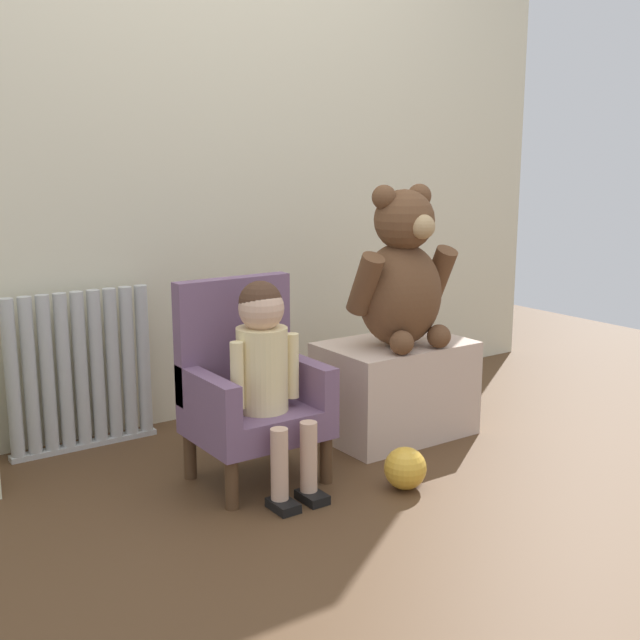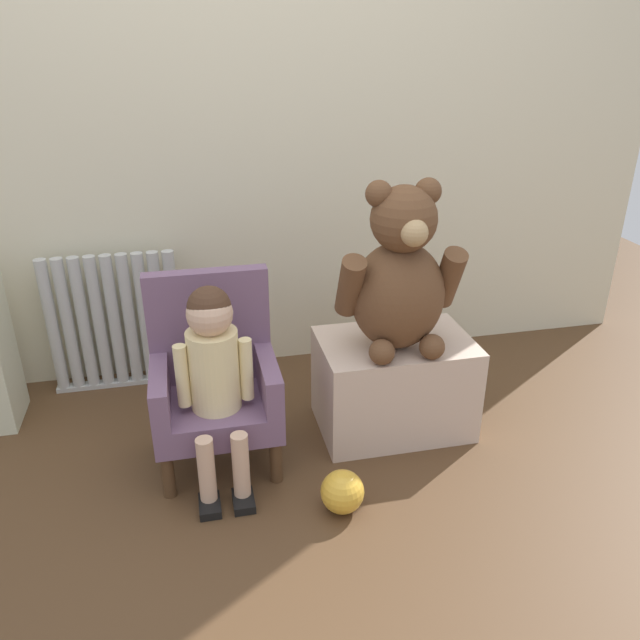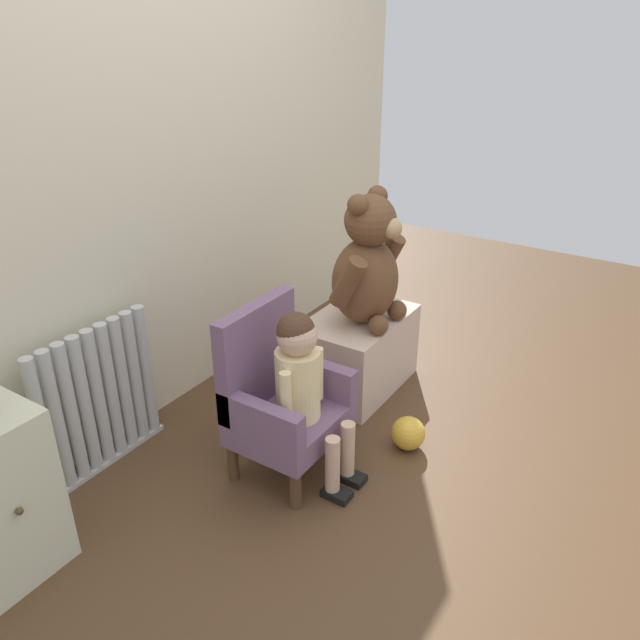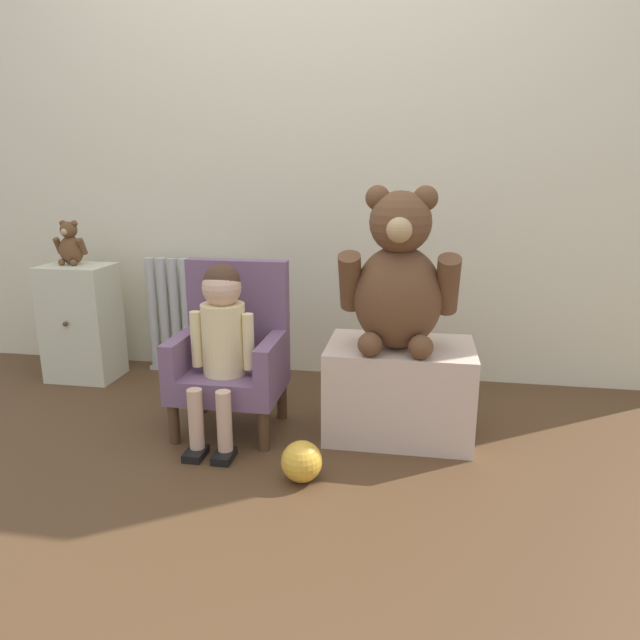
% 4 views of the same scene
% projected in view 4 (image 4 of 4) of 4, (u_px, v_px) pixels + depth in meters
% --- Properties ---
extents(ground_plane, '(6.00, 6.00, 0.00)m').
position_uv_depth(ground_plane, '(236.00, 507.00, 1.81)').
color(ground_plane, '#4F351F').
extents(back_wall, '(3.80, 0.05, 2.40)m').
position_uv_depth(back_wall, '(310.00, 135.00, 2.75)').
color(back_wall, beige).
rests_on(back_wall, ground_plane).
extents(radiator, '(0.56, 0.05, 0.60)m').
position_uv_depth(radiator, '(198.00, 317.00, 2.96)').
color(radiator, '#BCBEBC').
rests_on(radiator, ground_plane).
extents(small_dresser, '(0.33, 0.27, 0.58)m').
position_uv_depth(small_dresser, '(82.00, 323.00, 2.87)').
color(small_dresser, beige).
rests_on(small_dresser, ground_plane).
extents(child_armchair, '(0.43, 0.36, 0.68)m').
position_uv_depth(child_armchair, '(232.00, 354.00, 2.32)').
color(child_armchair, slate).
rests_on(child_armchair, ground_plane).
extents(child_figure, '(0.25, 0.35, 0.70)m').
position_uv_depth(child_figure, '(222.00, 329.00, 2.18)').
color(child_figure, beige).
rests_on(child_figure, ground_plane).
extents(low_bench, '(0.57, 0.38, 0.37)m').
position_uv_depth(low_bench, '(399.00, 390.00, 2.28)').
color(low_bench, beige).
rests_on(low_bench, ground_plane).
extents(large_teddy_bear, '(0.44, 0.31, 0.61)m').
position_uv_depth(large_teddy_bear, '(398.00, 279.00, 2.12)').
color(large_teddy_bear, brown).
rests_on(large_teddy_bear, low_bench).
extents(small_teddy_bear, '(0.16, 0.11, 0.22)m').
position_uv_depth(small_teddy_bear, '(71.00, 245.00, 2.80)').
color(small_teddy_bear, brown).
rests_on(small_teddy_bear, small_dresser).
extents(toy_ball, '(0.14, 0.14, 0.14)m').
position_uv_depth(toy_ball, '(302.00, 461.00, 1.95)').
color(toy_ball, gold).
rests_on(toy_ball, ground_plane).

